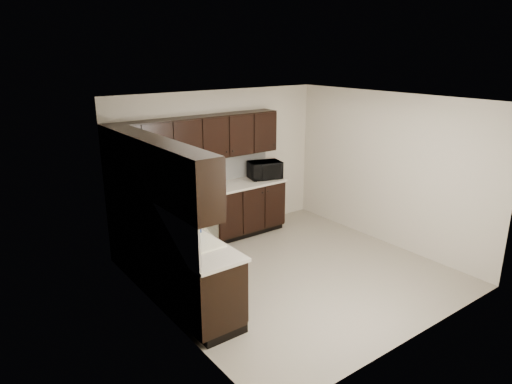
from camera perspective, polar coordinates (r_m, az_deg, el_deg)
floor at (r=6.81m, az=4.72°, el=-10.02°), size 4.00×4.00×0.00m
ceiling at (r=6.09m, az=5.31°, el=11.40°), size 4.00×4.00×0.00m
wall_back at (r=7.89m, az=-4.67°, el=3.53°), size 4.00×0.02×2.50m
wall_left at (r=5.29m, az=-11.50°, el=-3.74°), size 0.02×4.00×2.50m
wall_right at (r=7.77m, az=16.14°, el=2.68°), size 0.02×4.00×2.50m
wall_front at (r=5.11m, az=20.07°, el=-5.25°), size 4.00×0.02×2.50m
lower_cabinets at (r=6.93m, az=-7.64°, el=-5.82°), size 3.00×2.80×0.90m
countertop at (r=6.75m, az=-7.82°, el=-1.88°), size 3.03×2.83×0.04m
backsplash at (r=6.76m, az=-10.33°, el=0.34°), size 3.00×2.80×0.48m
upper_cabinets at (r=6.56m, az=-9.25°, el=5.22°), size 3.00×2.80×0.70m
dishwasher at (r=7.27m, az=-6.74°, el=-3.56°), size 0.58×0.04×0.78m
sink at (r=5.55m, az=-8.23°, el=-6.67°), size 0.54×0.82×0.42m
microwave at (r=8.08m, az=1.11°, el=2.77°), size 0.63×0.50×0.31m
soap_bottle_a at (r=5.97m, az=-8.80°, el=-3.34°), size 0.11×0.11×0.19m
soap_bottle_b at (r=5.90m, az=-12.45°, el=-3.46°), size 0.11×0.11×0.25m
toaster_oven at (r=7.10m, az=-13.18°, el=-0.18°), size 0.34×0.26×0.20m
storage_bin at (r=5.99m, az=-10.85°, el=-3.53°), size 0.48×0.41×0.16m
blue_pitcher at (r=5.52m, az=-7.99°, el=-4.64°), size 0.21×0.21×0.27m
teal_tumbler at (r=5.86m, az=-8.85°, el=-3.72°), size 0.11×0.11×0.19m
paper_towel_roll at (r=6.68m, az=-12.99°, el=-0.96°), size 0.14×0.14×0.27m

